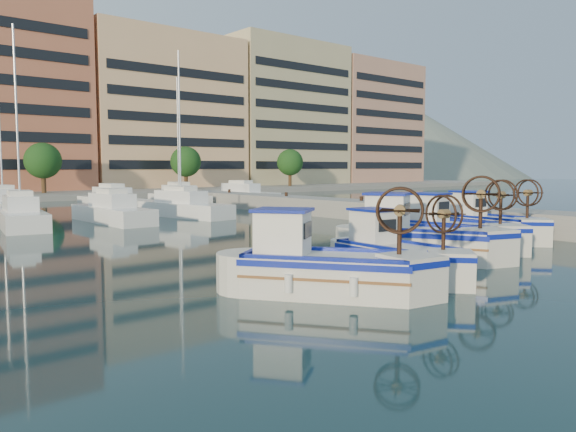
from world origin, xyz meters
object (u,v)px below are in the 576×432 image
(fishing_boat_c, at_px, (418,237))
(fishing_boat_b, at_px, (396,254))
(fishing_boat_d, at_px, (452,230))
(fishing_boat_a, at_px, (322,266))
(fishing_boat_e, at_px, (488,223))

(fishing_boat_c, bearing_deg, fishing_boat_b, 179.37)
(fishing_boat_b, xyz_separation_m, fishing_boat_d, (6.68, 2.38, 0.08))
(fishing_boat_a, relative_size, fishing_boat_c, 0.91)
(fishing_boat_e, bearing_deg, fishing_boat_b, -159.79)
(fishing_boat_b, height_order, fishing_boat_e, fishing_boat_e)
(fishing_boat_b, height_order, fishing_boat_c, fishing_boat_c)
(fishing_boat_c, height_order, fishing_boat_e, fishing_boat_c)
(fishing_boat_b, bearing_deg, fishing_boat_a, -170.14)
(fishing_boat_a, height_order, fishing_boat_e, fishing_boat_a)
(fishing_boat_a, distance_m, fishing_boat_c, 7.06)
(fishing_boat_c, bearing_deg, fishing_boat_e, -14.78)
(fishing_boat_a, relative_size, fishing_boat_e, 1.01)
(fishing_boat_a, relative_size, fishing_boat_b, 1.10)
(fishing_boat_a, xyz_separation_m, fishing_boat_e, (14.17, 3.42, -0.01))
(fishing_boat_a, bearing_deg, fishing_boat_c, -19.82)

